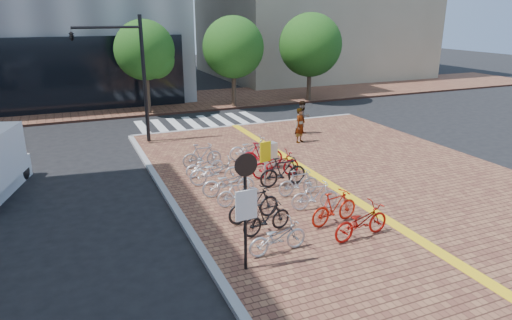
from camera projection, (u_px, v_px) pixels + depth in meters
name	position (u px, v px, depth m)	size (l,w,h in m)	color
ground	(303.00, 211.00, 15.56)	(120.00, 120.00, 0.00)	black
sidewalk	(490.00, 262.00, 12.27)	(14.00, 34.00, 0.15)	brown
tactile_strip	(463.00, 267.00, 11.88)	(0.40, 34.00, 0.01)	yellow
kerb_north	(251.00, 125.00, 27.16)	(14.00, 0.25, 0.15)	gray
far_sidewalk	(167.00, 102.00, 33.93)	(70.00, 8.00, 0.15)	brown
crosswalk	(201.00, 123.00, 28.00)	(7.50, 4.00, 0.01)	silver
street_trees	(248.00, 48.00, 31.45)	(16.20, 4.60, 6.35)	#38281E
bike_0	(278.00, 237.00, 12.46)	(0.61, 1.76, 0.93)	#B2B2B7
bike_1	(267.00, 217.00, 13.57)	(0.47, 1.67, 1.00)	black
bike_2	(254.00, 204.00, 14.37)	(0.52, 1.85, 1.11)	black
bike_3	(239.00, 193.00, 15.51)	(0.44, 1.55, 0.93)	silver
bike_4	(229.00, 183.00, 16.33)	(0.67, 1.93, 1.01)	silver
bike_5	(216.00, 171.00, 17.41)	(0.70, 2.01, 1.06)	silver
bike_6	(205.00, 165.00, 18.40)	(0.59, 1.68, 0.88)	white
bike_7	(202.00, 155.00, 19.39)	(0.49, 1.72, 1.03)	#A3A4A8
bike_8	(361.00, 221.00, 13.28)	(0.68, 1.95, 1.03)	#AA120C
bike_9	(334.00, 208.00, 14.16)	(0.51, 1.80, 1.08)	red
bike_10	(315.00, 196.00, 15.20)	(0.47, 1.65, 0.99)	silver
bike_11	(299.00, 183.00, 16.40)	(0.45, 1.61, 0.97)	#B6B6BB
bike_12	(283.00, 171.00, 17.28)	(0.54, 1.91, 1.15)	black
bike_13	(276.00, 164.00, 18.23)	(0.70, 2.00, 1.05)	#A60B13
bike_14	(262.00, 154.00, 19.43)	(0.52, 1.83, 1.10)	red
bike_15	(250.00, 148.00, 20.39)	(0.69, 1.99, 1.04)	silver
pedestrian_a	(300.00, 125.00, 23.01)	(0.64, 0.42, 1.76)	gray
pedestrian_b	(303.00, 118.00, 24.59)	(0.88, 0.69, 1.81)	#4F5364
utility_box	(270.00, 155.00, 19.24)	(0.51, 0.37, 1.12)	silver
yellow_sign	(265.00, 156.00, 16.97)	(0.48, 0.17, 1.77)	#B7B7BC
notice_sign	(246.00, 198.00, 11.14)	(0.58, 0.14, 3.15)	black
traffic_light_pole	(112.00, 57.00, 21.62)	(3.34, 1.29, 6.23)	black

